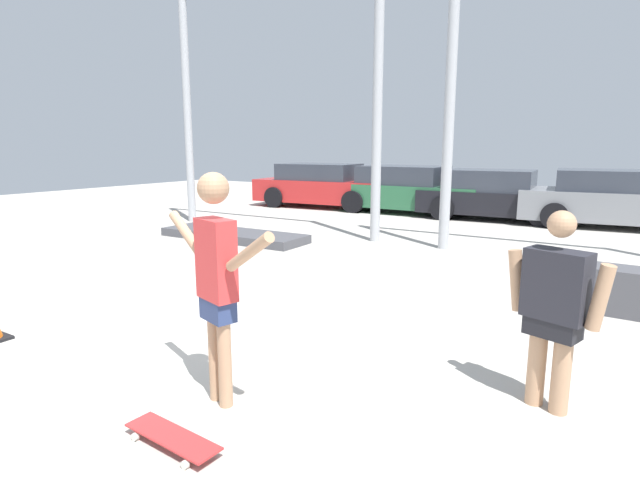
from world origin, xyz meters
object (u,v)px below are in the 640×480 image
Objects in this scene: grind_box at (634,293)px; parked_car_grey at (616,200)px; skateboard at (172,437)px; parked_car_black at (494,196)px; manual_pad at (233,235)px; bystander at (554,305)px; skateboarder at (217,274)px; parked_car_red at (323,186)px; parked_car_green at (407,190)px.

grind_box is 7.41m from parked_car_grey.
parked_car_black is (-0.67, 11.92, 0.58)m from skateboard.
manual_pad is 7.88m from bystander.
parked_car_grey is (2.85, 0.15, 0.04)m from parked_car_black.
skateboarder is 1.18× the size of bystander.
manual_pad is at bearing 148.23° from skateboarder.
skateboarder reaches higher than parked_car_red.
bystander reaches higher than grind_box.
parked_car_red is 1.00× the size of parked_car_grey.
skateboarder is 0.39× the size of parked_car_red.
bystander is at bearing -77.95° from parked_car_black.
grind_box is 0.45× the size of parked_car_green.
parked_car_grey reaches higher than skateboard.
parked_car_red is 12.86m from bystander.
manual_pad is at bearing 132.29° from skateboard.
parked_car_red is 1.13× the size of parked_car_black.
parked_car_red is (-1.38, 5.94, 0.59)m from manual_pad.
parked_car_green reaches higher than parked_car_black.
grind_box is 0.43× the size of parked_car_red.
skateboard is 5.35m from grind_box.
parked_car_grey is (5.39, 0.08, 0.01)m from parked_car_green.
parked_car_black is 2.67× the size of bystander.
parked_car_red is 2.85m from parked_car_green.
grind_box is (2.59, 4.68, 0.21)m from skateboard.
skateboarder is 0.40× the size of parked_car_green.
parked_car_green is (-5.80, 7.31, 0.40)m from grind_box.
manual_pad is 0.73× the size of parked_car_grey.
parked_car_green is 2.54m from parked_car_black.
parked_car_black is at bearing 114.24° from grind_box.
skateboard is 13.31m from parked_car_red.
parked_car_grey is (-0.41, 7.39, 0.40)m from grind_box.
parked_car_green is 0.96× the size of parked_car_grey.
bystander is at bearing 47.31° from skateboarder.
bystander is (5.24, -10.15, 0.14)m from parked_car_green.
parked_car_grey is (2.31, 11.46, -0.35)m from skateboarder.
grind_box is (2.72, 4.07, -0.75)m from skateboarder.
skateboard is at bearing -89.77° from parked_car_black.
parked_car_black is at bearing 97.07° from skateboard.
skateboard is 11.95m from parked_car_black.
skateboarder is 2.50m from bystander.
parked_car_black is (2.54, -0.07, -0.03)m from parked_car_green.
parked_car_red is at bearing -33.71° from bystander.
skateboarder is at bearing 105.50° from skateboard.
manual_pad is at bearing -103.44° from parked_car_green.
manual_pad is (-4.68, 5.90, 0.03)m from skateboard.
skateboarder reaches higher than parked_car_grey.
parked_car_red is (-5.93, 11.23, -0.35)m from skateboarder.
parked_car_green is 5.39m from parked_car_grey.
parked_car_black is (4.01, 6.01, 0.55)m from manual_pad.
skateboarder is 0.53× the size of manual_pad.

